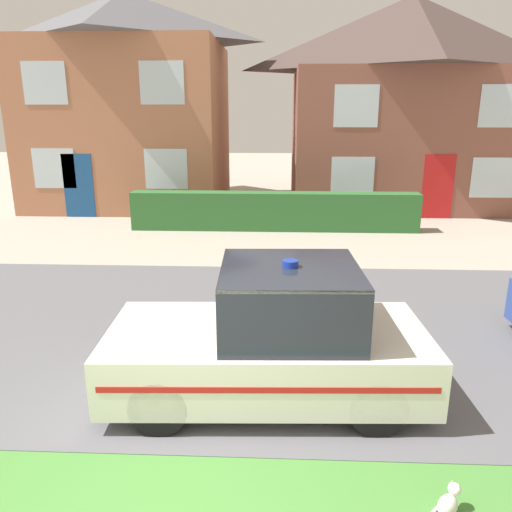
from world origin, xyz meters
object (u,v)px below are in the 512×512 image
object	(u,v)px
police_car	(273,339)
house_right	(407,102)
house_left	(130,101)
cat	(449,503)

from	to	relation	value
police_car	house_right	distance (m)	15.01
police_car	house_right	size ratio (longest dim) A/B	0.45
house_left	police_car	bearing A→B (deg)	-67.84
cat	house_right	world-z (taller)	house_right
cat	police_car	bearing A→B (deg)	86.22
police_car	house_left	world-z (taller)	house_left
house_left	house_right	size ratio (longest dim) A/B	0.86
house_right	police_car	bearing A→B (deg)	-108.80
cat	house_right	size ratio (longest dim) A/B	0.04
police_car	house_right	xyz separation A→B (m)	(4.74, 13.92, 3.00)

